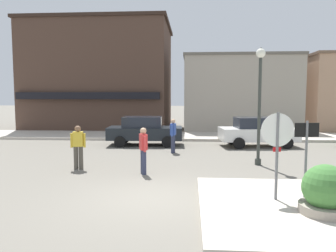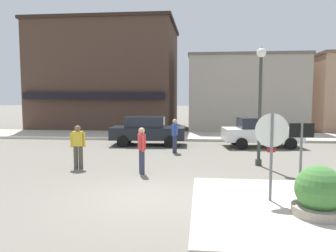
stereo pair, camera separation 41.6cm
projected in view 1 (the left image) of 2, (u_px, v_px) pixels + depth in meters
The scene contains 13 objects.
ground_plane at pixel (153, 198), 8.65m from camera, with size 160.00×160.00×0.00m, color #6B665B.
kerb_far at pixel (176, 136), 21.47m from camera, with size 80.00×4.00×0.15m, color beige.
stop_sign at pixel (277, 144), 7.95m from camera, with size 0.82×0.12×2.30m.
one_way_sign at pixel (306, 153), 7.88m from camera, with size 0.60×0.09×2.10m.
planter at pixel (325, 195), 7.08m from camera, with size 1.10×1.10×1.23m.
lamp_post at pixel (260, 89), 12.55m from camera, with size 0.36×0.36×4.54m.
parked_car_nearest at pixel (144, 130), 17.86m from camera, with size 4.08×2.02×1.56m.
parked_car_second at pixel (257, 131), 17.38m from camera, with size 4.17×2.22×1.56m.
pedestrian_crossing_near at pixel (143, 149), 11.24m from camera, with size 0.33×0.55×1.61m.
pedestrian_crossing_far at pixel (78, 146), 11.97m from camera, with size 0.56×0.27×1.61m.
pedestrian_kerb_side at pixel (173, 135), 15.44m from camera, with size 0.28×0.56×1.61m.
building_corner_shop at pixel (103, 77), 27.54m from camera, with size 11.38×8.59×8.56m.
building_storefront_left_near at pixel (238, 94), 25.71m from camera, with size 8.51×6.30×5.70m.
Camera 1 is at (0.99, -8.39, 2.70)m, focal length 35.00 mm.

